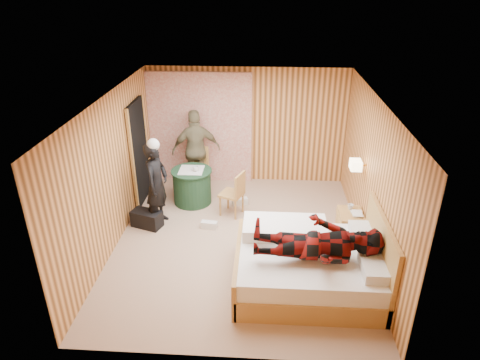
# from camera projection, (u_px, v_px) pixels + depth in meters

# --- Properties ---
(floor) EXTENTS (4.20, 5.00, 0.01)m
(floor) POSITION_uv_depth(u_px,v_px,m) (240.00, 241.00, 7.42)
(floor) COLOR tan
(floor) RESTS_ON ground
(ceiling) EXTENTS (4.20, 5.00, 0.01)m
(ceiling) POSITION_uv_depth(u_px,v_px,m) (240.00, 100.00, 6.33)
(ceiling) COLOR white
(ceiling) RESTS_ON wall_back
(wall_back) EXTENTS (4.20, 0.02, 2.50)m
(wall_back) POSITION_uv_depth(u_px,v_px,m) (247.00, 126.00, 9.12)
(wall_back) COLOR #EAA059
(wall_back) RESTS_ON floor
(wall_left) EXTENTS (0.02, 5.00, 2.50)m
(wall_left) POSITION_uv_depth(u_px,v_px,m) (112.00, 173.00, 7.00)
(wall_left) COLOR #EAA059
(wall_left) RESTS_ON floor
(wall_right) EXTENTS (0.02, 5.00, 2.50)m
(wall_right) POSITION_uv_depth(u_px,v_px,m) (372.00, 179.00, 6.76)
(wall_right) COLOR #EAA059
(wall_right) RESTS_ON floor
(curtain) EXTENTS (2.20, 0.08, 2.40)m
(curtain) POSITION_uv_depth(u_px,v_px,m) (200.00, 128.00, 9.14)
(curtain) COLOR beige
(curtain) RESTS_ON floor
(doorway) EXTENTS (0.06, 0.90, 2.05)m
(doorway) POSITION_uv_depth(u_px,v_px,m) (139.00, 153.00, 8.35)
(doorway) COLOR black
(doorway) RESTS_ON floor
(wall_lamp) EXTENTS (0.26, 0.24, 0.16)m
(wall_lamp) POSITION_uv_depth(u_px,v_px,m) (356.00, 165.00, 7.15)
(wall_lamp) COLOR gold
(wall_lamp) RESTS_ON wall_right
(bed) EXTENTS (2.14, 1.69, 1.16)m
(bed) POSITION_uv_depth(u_px,v_px,m) (311.00, 265.00, 6.27)
(bed) COLOR tan
(bed) RESTS_ON floor
(nightstand) EXTENTS (0.42, 0.57, 0.55)m
(nightstand) POSITION_uv_depth(u_px,v_px,m) (350.00, 227.00, 7.31)
(nightstand) COLOR tan
(nightstand) RESTS_ON floor
(round_table) EXTENTS (0.81, 0.81, 0.72)m
(round_table) POSITION_uv_depth(u_px,v_px,m) (192.00, 186.00, 8.54)
(round_table) COLOR #1C3D28
(round_table) RESTS_ON floor
(chair_far) EXTENTS (0.50, 0.50, 0.93)m
(chair_far) POSITION_uv_depth(u_px,v_px,m) (198.00, 165.00, 9.03)
(chair_far) COLOR tan
(chair_far) RESTS_ON floor
(chair_near) EXTENTS (0.52, 0.52, 0.88)m
(chair_near) POSITION_uv_depth(u_px,v_px,m) (235.00, 191.00, 8.01)
(chair_near) COLOR tan
(chair_near) RESTS_ON floor
(duffel_bag) EXTENTS (0.61, 0.45, 0.31)m
(duffel_bag) POSITION_uv_depth(u_px,v_px,m) (147.00, 219.00, 7.80)
(duffel_bag) COLOR black
(duffel_bag) RESTS_ON floor
(sneaker_left) EXTENTS (0.33, 0.21, 0.13)m
(sneaker_left) POSITION_uv_depth(u_px,v_px,m) (240.00, 201.00, 8.57)
(sneaker_left) COLOR silver
(sneaker_left) RESTS_ON floor
(sneaker_right) EXTENTS (0.31, 0.16, 0.13)m
(sneaker_right) POSITION_uv_depth(u_px,v_px,m) (209.00, 225.00, 7.77)
(sneaker_right) COLOR silver
(sneaker_right) RESTS_ON floor
(woman_standing) EXTENTS (0.49, 0.64, 1.58)m
(woman_standing) POSITION_uv_depth(u_px,v_px,m) (157.00, 184.00, 7.64)
(woman_standing) COLOR black
(woman_standing) RESTS_ON floor
(man_at_table) EXTENTS (1.09, 0.68, 1.72)m
(man_at_table) POSITION_uv_depth(u_px,v_px,m) (196.00, 150.00, 8.92)
(man_at_table) COLOR #716A4B
(man_at_table) RESTS_ON floor
(man_on_bed) EXTENTS (0.86, 0.67, 1.77)m
(man_on_bed) POSITION_uv_depth(u_px,v_px,m) (319.00, 235.00, 5.77)
(man_on_bed) COLOR #660C09
(man_on_bed) RESTS_ON bed
(book_lower) EXTENTS (0.19, 0.24, 0.02)m
(book_lower) POSITION_uv_depth(u_px,v_px,m) (352.00, 214.00, 7.15)
(book_lower) COLOR silver
(book_lower) RESTS_ON nightstand
(book_upper) EXTENTS (0.18, 0.24, 0.02)m
(book_upper) POSITION_uv_depth(u_px,v_px,m) (352.00, 213.00, 7.14)
(book_upper) COLOR silver
(book_upper) RESTS_ON nightstand
(cup_nightstand) EXTENTS (0.12, 0.12, 0.09)m
(cup_nightstand) POSITION_uv_depth(u_px,v_px,m) (350.00, 207.00, 7.29)
(cup_nightstand) COLOR silver
(cup_nightstand) RESTS_ON nightstand
(cup_table) EXTENTS (0.15, 0.15, 0.10)m
(cup_table) POSITION_uv_depth(u_px,v_px,m) (196.00, 169.00, 8.31)
(cup_table) COLOR silver
(cup_table) RESTS_ON round_table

